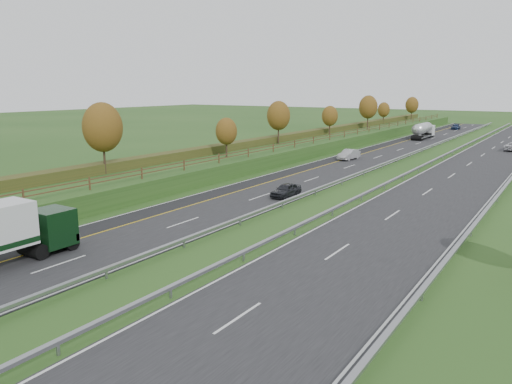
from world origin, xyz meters
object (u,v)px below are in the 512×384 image
at_px(car_dark_near, 286,190).
at_px(car_silver_mid, 349,154).
at_px(road_tanker, 423,130).
at_px(car_small_far, 456,127).

bearing_deg(car_dark_near, car_silver_mid, 103.82).
distance_m(road_tanker, car_silver_mid, 39.78).
height_order(car_dark_near, car_silver_mid, car_silver_mid).
xyz_separation_m(road_tanker, car_dark_near, (4.07, -68.86, -1.12)).
relative_size(car_silver_mid, car_small_far, 1.01).
distance_m(road_tanker, car_dark_near, 68.99).
xyz_separation_m(road_tanker, car_silver_mid, (-1.05, -39.75, -1.02)).
bearing_deg(car_small_far, car_dark_near, -91.06).
relative_size(road_tanker, car_small_far, 2.34).
bearing_deg(car_silver_mid, car_small_far, 93.85).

